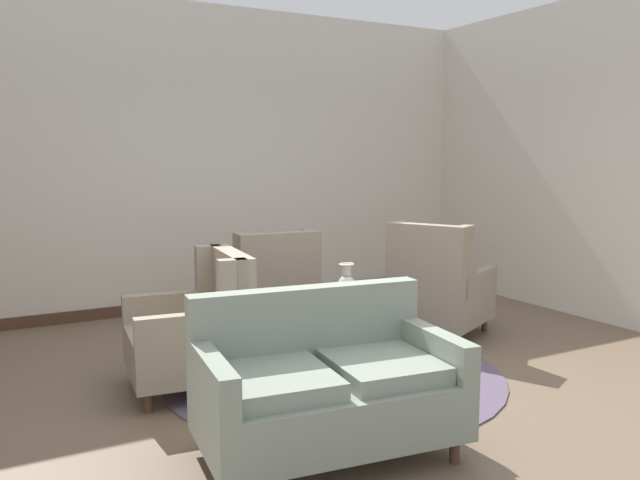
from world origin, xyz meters
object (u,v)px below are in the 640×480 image
Objects in this scene: coffee_table at (348,319)px; armchair_foreground_right at (438,290)px; porcelain_vase at (346,289)px; armchair_far_left at (271,288)px; side_table at (445,293)px; armchair_near_sideboard at (197,331)px; settee at (326,386)px.

armchair_foreground_right is at bearing 17.28° from coffee_table.
coffee_table is 2.28× the size of porcelain_vase.
porcelain_vase is at bearing -135.86° from coffee_table.
side_table is (1.29, -1.04, 0.01)m from armchair_far_left.
armchair_far_left is at bearing 27.92° from armchair_foreground_right.
armchair_near_sideboard reaches higher than side_table.
armchair_foreground_right is 2.44m from armchair_near_sideboard.
armchair_far_left is at bearing 78.66° from settee.
side_table reaches higher than coffee_table.
armchair_near_sideboard is at bearing 108.72° from settee.
side_table is (1.21, 0.27, 0.04)m from coffee_table.
armchair_far_left reaches higher than porcelain_vase.
armchair_foreground_right is at bearing 83.13° from side_table.
armchair_near_sideboard is (-1.21, 0.16, 0.02)m from coffee_table.
armchair_foreground_right reaches higher than porcelain_vase.
armchair_foreground_right reaches higher than armchair_far_left.
porcelain_vase is at bearing 96.34° from armchair_far_left.
armchair_foreground_right is (1.31, -0.93, 0.02)m from armchair_far_left.
coffee_table is at bearing 60.38° from settee.
armchair_far_left is 1.66m from side_table.
armchair_near_sideboard is 2.42m from side_table.
armchair_foreground_right is at bearing 18.53° from porcelain_vase.
coffee_table is 1.53m from settee.
side_table is (1.26, 0.32, -0.22)m from porcelain_vase.
porcelain_vase is 0.33× the size of armchair_foreground_right.
settee is at bearing 77.00° from armchair_far_left.
side_table is at bearing 42.00° from settee.
coffee_table is 1.13× the size of side_table.
armchair_foreground_right reaches higher than settee.
settee is (-0.86, -1.19, -0.26)m from porcelain_vase.
armchair_near_sideboard is at bearing 50.55° from armchair_far_left.
armchair_foreground_right is 0.11m from side_table.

